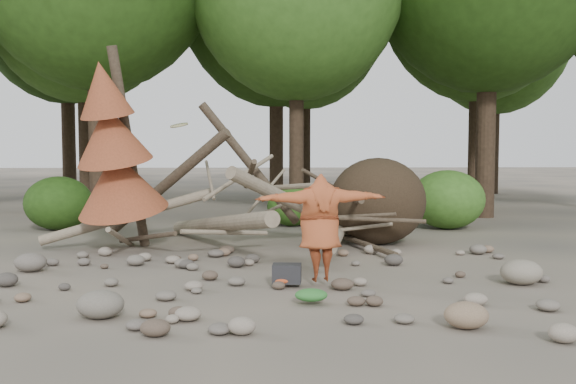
{
  "coord_description": "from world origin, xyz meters",
  "views": [
    {
      "loc": [
        -0.02,
        -10.16,
        2.22
      ],
      "look_at": [
        0.44,
        1.5,
        1.4
      ],
      "focal_mm": 40.0,
      "sensor_mm": 36.0,
      "label": 1
    }
  ],
  "objects": [
    {
      "name": "deadfall_pile",
      "position": [
        2.02,
        4.24,
        0.95
      ],
      "size": [
        8.55,
        5.24,
        3.3
      ],
      "color": "#332619",
      "rests_on": "ground"
    },
    {
      "name": "ground",
      "position": [
        0.0,
        0.0,
        0.0
      ],
      "size": [
        120.0,
        120.0,
        0.0
      ],
      "primitive_type": "plane",
      "color": "#514C44",
      "rests_on": "ground"
    },
    {
      "name": "boulder_front_left",
      "position": [
        -2.13,
        -1.89,
        0.18
      ],
      "size": [
        0.61,
        0.55,
        0.37
      ],
      "primitive_type": "ellipsoid",
      "color": "#6E675B",
      "rests_on": "ground"
    },
    {
      "name": "boulder_mid_left",
      "position": [
        -4.17,
        1.32,
        0.17
      ],
      "size": [
        0.56,
        0.5,
        0.34
      ],
      "primitive_type": "ellipsoid",
      "color": "#675F57",
      "rests_on": "ground"
    },
    {
      "name": "backpack",
      "position": [
        0.36,
        -0.09,
        0.15
      ],
      "size": [
        0.48,
        0.35,
        0.3
      ],
      "primitive_type": "cube",
      "rotation": [
        0.0,
        0.0,
        -0.11
      ],
      "color": "black",
      "rests_on": "ground"
    },
    {
      "name": "bush_right",
      "position": [
        5.0,
        7.0,
        0.8
      ],
      "size": [
        2.0,
        2.0,
        1.6
      ],
      "primitive_type": "ellipsoid",
      "color": "#3C6E22",
      "rests_on": "ground"
    },
    {
      "name": "dead_conifer",
      "position": [
        -3.12,
        3.37,
        2.11
      ],
      "size": [
        2.06,
        2.16,
        4.35
      ],
      "color": "#4C3F30",
      "rests_on": "ground"
    },
    {
      "name": "bush_mid",
      "position": [
        0.8,
        7.8,
        0.56
      ],
      "size": [
        1.4,
        1.4,
        1.12
      ],
      "primitive_type": "ellipsoid",
      "color": "#315D1B",
      "rests_on": "ground"
    },
    {
      "name": "frisbee_thrower",
      "position": [
        0.89,
        -0.03,
        0.94
      ],
      "size": [
        3.54,
        1.09,
        2.56
      ],
      "color": "#A34824",
      "rests_on": "ground"
    },
    {
      "name": "cloth_green",
      "position": [
        0.66,
        -1.28,
        0.09
      ],
      "size": [
        0.46,
        0.39,
        0.17
      ],
      "primitive_type": "ellipsoid",
      "color": "#2B6B2A",
      "rests_on": "ground"
    },
    {
      "name": "bush_left",
      "position": [
        -5.5,
        7.2,
        0.72
      ],
      "size": [
        1.8,
        1.8,
        1.44
      ],
      "primitive_type": "ellipsoid",
      "color": "#254913",
      "rests_on": "ground"
    },
    {
      "name": "boulder_front_right",
      "position": [
        2.47,
        -2.54,
        0.16
      ],
      "size": [
        0.55,
        0.49,
        0.33
      ],
      "primitive_type": "ellipsoid",
      "color": "#856C53",
      "rests_on": "ground"
    },
    {
      "name": "boulder_mid_right",
      "position": [
        4.16,
        -0.08,
        0.2
      ],
      "size": [
        0.68,
        0.61,
        0.41
      ],
      "primitive_type": "ellipsoid",
      "color": "gray",
      "rests_on": "ground"
    },
    {
      "name": "cloth_orange",
      "position": [
        0.29,
        -0.12,
        0.06
      ],
      "size": [
        0.34,
        0.28,
        0.12
      ],
      "primitive_type": "ellipsoid",
      "color": "#B8431F",
      "rests_on": "ground"
    }
  ]
}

